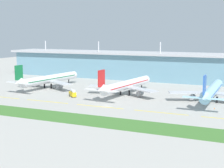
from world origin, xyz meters
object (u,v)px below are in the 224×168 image
object	(u,v)px
airliner_near	(49,79)
baggage_cart	(74,94)
airliner_middle	(126,85)
safety_cone_nose_front	(215,108)
airliner_far	(212,91)
fuel_truck	(73,93)
pushback_tug	(71,94)

from	to	relation	value
airliner_near	baggage_cart	world-z (taller)	airliner_near
airliner_middle	safety_cone_nose_front	size ratio (longest dim) A/B	95.87
airliner_middle	airliner_far	bearing A→B (deg)	-0.57
baggage_cart	safety_cone_nose_front	bearing A→B (deg)	-0.94
baggage_cart	safety_cone_nose_front	xyz separation A→B (m)	(85.86, -1.41, -0.91)
airliner_middle	safety_cone_nose_front	distance (m)	60.39
fuel_truck	pushback_tug	distance (m)	3.31
airliner_middle	airliner_far	world-z (taller)	same
baggage_cart	airliner_middle	bearing A→B (deg)	30.48
airliner_middle	safety_cone_nose_front	xyz separation A→B (m)	(57.24, -18.26, -6.10)
fuel_truck	safety_cone_nose_front	xyz separation A→B (m)	(85.42, 0.86, -1.91)
airliner_middle	pushback_tug	bearing A→B (deg)	-150.87
airliner_near	airliner_middle	distance (m)	61.01
airliner_near	baggage_cart	size ratio (longest dim) A/B	16.66
airliner_middle	fuel_truck	bearing A→B (deg)	-145.84
airliner_middle	baggage_cart	xyz separation A→B (m)	(-28.62, -16.85, -5.19)
airliner_far	pushback_tug	world-z (taller)	airliner_far
fuel_truck	safety_cone_nose_front	distance (m)	85.44
airliner_far	fuel_truck	bearing A→B (deg)	-167.15
baggage_cart	fuel_truck	xyz separation A→B (m)	(0.44, -2.27, 1.00)
airliner_far	safety_cone_nose_front	size ratio (longest dim) A/B	96.02
airliner_near	fuel_truck	size ratio (longest dim) A/B	9.33
airliner_near	safety_cone_nose_front	distance (m)	120.27
fuel_truck	safety_cone_nose_front	size ratio (longest dim) A/B	10.20
airliner_middle	safety_cone_nose_front	world-z (taller)	airliner_middle
baggage_cart	pushback_tug	bearing A→B (deg)	-177.92
airliner_far	safety_cone_nose_front	world-z (taller)	airliner_far
pushback_tug	airliner_near	bearing A→B (deg)	146.46
pushback_tug	airliner_middle	bearing A→B (deg)	29.13
fuel_truck	pushback_tug	xyz separation A→B (m)	(-2.17, 2.21, -1.16)
airliner_far	baggage_cart	world-z (taller)	airliner_far
airliner_near	airliner_middle	bearing A→B (deg)	-3.15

